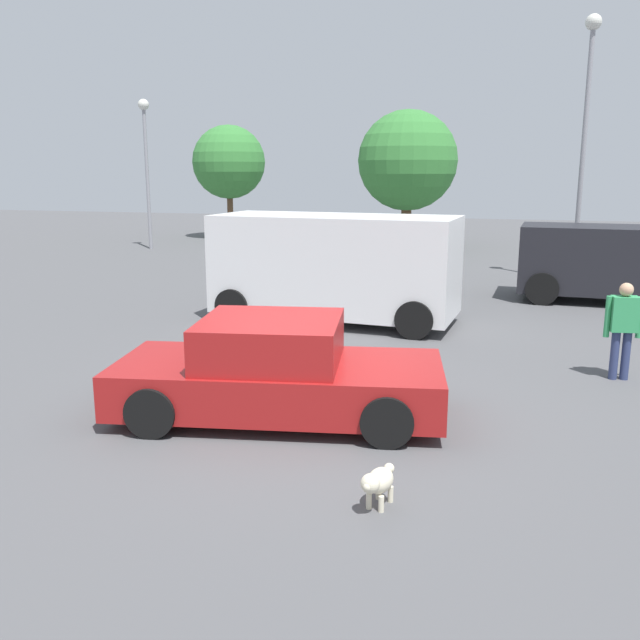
{
  "coord_description": "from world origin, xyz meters",
  "views": [
    {
      "loc": [
        2.58,
        -8.11,
        3.22
      ],
      "look_at": [
        -0.31,
        2.03,
        0.9
      ],
      "focal_mm": 38.1,
      "sensor_mm": 36.0,
      "label": 1
    }
  ],
  "objects_px": {
    "van_white": "(335,265)",
    "light_post_far": "(146,148)",
    "dog": "(378,482)",
    "suv_dark": "(623,261)",
    "light_post_mid": "(587,109)",
    "pedestrian": "(623,323)",
    "sedan_foreground": "(277,373)"
  },
  "relations": [
    {
      "from": "van_white",
      "to": "light_post_far",
      "type": "bearing_deg",
      "value": -42.0
    },
    {
      "from": "light_post_far",
      "to": "van_white",
      "type": "bearing_deg",
      "value": -46.22
    },
    {
      "from": "dog",
      "to": "suv_dark",
      "type": "bearing_deg",
      "value": 175.43
    },
    {
      "from": "suv_dark",
      "to": "light_post_mid",
      "type": "xyz_separation_m",
      "value": [
        -0.87,
        3.12,
        3.89
      ]
    },
    {
      "from": "light_post_far",
      "to": "suv_dark",
      "type": "bearing_deg",
      "value": -23.36
    },
    {
      "from": "pedestrian",
      "to": "light_post_far",
      "type": "relative_size",
      "value": 0.25
    },
    {
      "from": "light_post_mid",
      "to": "van_white",
      "type": "bearing_deg",
      "value": -127.3
    },
    {
      "from": "dog",
      "to": "light_post_mid",
      "type": "relative_size",
      "value": 0.08
    },
    {
      "from": "van_white",
      "to": "sedan_foreground",
      "type": "bearing_deg",
      "value": 101.55
    },
    {
      "from": "dog",
      "to": "light_post_mid",
      "type": "xyz_separation_m",
      "value": [
        2.89,
        15.17,
        4.66
      ]
    },
    {
      "from": "dog",
      "to": "pedestrian",
      "type": "bearing_deg",
      "value": 163.87
    },
    {
      "from": "dog",
      "to": "pedestrian",
      "type": "xyz_separation_m",
      "value": [
        2.84,
        5.16,
        0.64
      ]
    },
    {
      "from": "dog",
      "to": "light_post_mid",
      "type": "bearing_deg",
      "value": -178.05
    },
    {
      "from": "suv_dark",
      "to": "van_white",
      "type": "bearing_deg",
      "value": 35.79
    },
    {
      "from": "dog",
      "to": "suv_dark",
      "type": "distance_m",
      "value": 12.65
    },
    {
      "from": "dog",
      "to": "suv_dark",
      "type": "height_order",
      "value": "suv_dark"
    },
    {
      "from": "dog",
      "to": "van_white",
      "type": "height_order",
      "value": "van_white"
    },
    {
      "from": "dog",
      "to": "van_white",
      "type": "distance_m",
      "value": 8.48
    },
    {
      "from": "dog",
      "to": "sedan_foreground",
      "type": "bearing_deg",
      "value": -127.06
    },
    {
      "from": "dog",
      "to": "pedestrian",
      "type": "height_order",
      "value": "pedestrian"
    },
    {
      "from": "pedestrian",
      "to": "light_post_mid",
      "type": "relative_size",
      "value": 0.21
    },
    {
      "from": "van_white",
      "to": "light_post_mid",
      "type": "xyz_separation_m",
      "value": [
        5.44,
        7.14,
        3.69
      ]
    },
    {
      "from": "light_post_mid",
      "to": "light_post_far",
      "type": "height_order",
      "value": "light_post_mid"
    },
    {
      "from": "sedan_foreground",
      "to": "dog",
      "type": "height_order",
      "value": "sedan_foreground"
    },
    {
      "from": "dog",
      "to": "light_post_far",
      "type": "xyz_separation_m",
      "value": [
        -13.58,
        19.54,
        3.87
      ]
    },
    {
      "from": "sedan_foreground",
      "to": "van_white",
      "type": "relative_size",
      "value": 0.86
    },
    {
      "from": "light_post_far",
      "to": "sedan_foreground",
      "type": "bearing_deg",
      "value": -55.92
    },
    {
      "from": "sedan_foreground",
      "to": "suv_dark",
      "type": "bearing_deg",
      "value": 51.1
    },
    {
      "from": "suv_dark",
      "to": "pedestrian",
      "type": "distance_m",
      "value": 6.95
    },
    {
      "from": "sedan_foreground",
      "to": "suv_dark",
      "type": "height_order",
      "value": "suv_dark"
    },
    {
      "from": "dog",
      "to": "light_post_far",
      "type": "height_order",
      "value": "light_post_far"
    },
    {
      "from": "pedestrian",
      "to": "sedan_foreground",
      "type": "bearing_deg",
      "value": 114.0
    }
  ]
}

